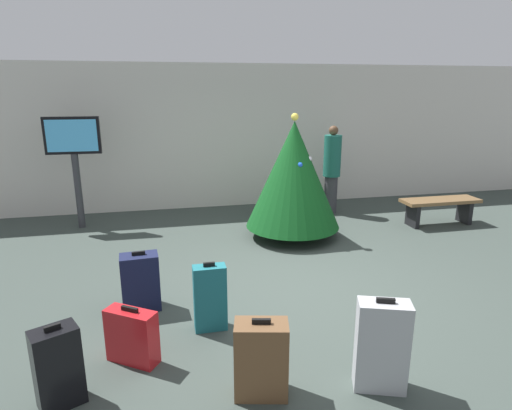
# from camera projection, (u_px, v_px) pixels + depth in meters

# --- Properties ---
(ground_plane) EXTENTS (16.00, 16.00, 0.00)m
(ground_plane) POSITION_uv_depth(u_px,v_px,m) (297.00, 287.00, 5.37)
(ground_plane) COLOR #38423D
(back_wall) EXTENTS (16.00, 0.20, 2.91)m
(back_wall) POSITION_uv_depth(u_px,v_px,m) (238.00, 136.00, 8.89)
(back_wall) COLOR beige
(back_wall) RESTS_ON ground_plane
(holiday_tree) EXTENTS (1.55, 1.55, 2.05)m
(holiday_tree) POSITION_uv_depth(u_px,v_px,m) (293.00, 175.00, 6.94)
(holiday_tree) COLOR #4C3319
(holiday_tree) RESTS_ON ground_plane
(flight_info_kiosk) EXTENTS (0.92, 0.12, 1.96)m
(flight_info_kiosk) POSITION_uv_depth(u_px,v_px,m) (74.00, 151.00, 7.35)
(flight_info_kiosk) COLOR #333338
(flight_info_kiosk) RESTS_ON ground_plane
(waiting_bench) EXTENTS (1.43, 0.44, 0.48)m
(waiting_bench) POSITION_uv_depth(u_px,v_px,m) (440.00, 206.00, 7.78)
(waiting_bench) COLOR brown
(waiting_bench) RESTS_ON ground_plane
(traveller_0) EXTENTS (0.47, 0.47, 1.73)m
(traveller_0) POSITION_uv_depth(u_px,v_px,m) (332.00, 168.00, 8.38)
(traveller_0) COLOR #333338
(traveller_0) RESTS_ON ground_plane
(suitcase_0) EXTENTS (0.46, 0.33, 0.82)m
(suitcase_0) POSITION_uv_depth(u_px,v_px,m) (382.00, 346.00, 3.48)
(suitcase_0) COLOR #9EA0A5
(suitcase_0) RESTS_ON ground_plane
(suitcase_1) EXTENTS (0.49, 0.41, 0.55)m
(suitcase_1) POSITION_uv_depth(u_px,v_px,m) (132.00, 336.00, 3.86)
(suitcase_1) COLOR #B2191E
(suitcase_1) RESTS_ON ground_plane
(suitcase_2) EXTENTS (0.33, 0.17, 0.74)m
(suitcase_2) POSITION_uv_depth(u_px,v_px,m) (210.00, 298.00, 4.37)
(suitcase_2) COLOR #19606B
(suitcase_2) RESTS_ON ground_plane
(suitcase_3) EXTENTS (0.47, 0.34, 0.68)m
(suitcase_3) POSITION_uv_depth(u_px,v_px,m) (261.00, 359.00, 3.42)
(suitcase_3) COLOR brown
(suitcase_3) RESTS_ON ground_plane
(suitcase_4) EXTENTS (0.43, 0.28, 0.69)m
(suitcase_4) POSITION_uv_depth(u_px,v_px,m) (141.00, 282.00, 4.78)
(suitcase_4) COLOR #141938
(suitcase_4) RESTS_ON ground_plane
(suitcase_5) EXTENTS (0.40, 0.34, 0.70)m
(suitcase_5) POSITION_uv_depth(u_px,v_px,m) (58.00, 368.00, 3.30)
(suitcase_5) COLOR black
(suitcase_5) RESTS_ON ground_plane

